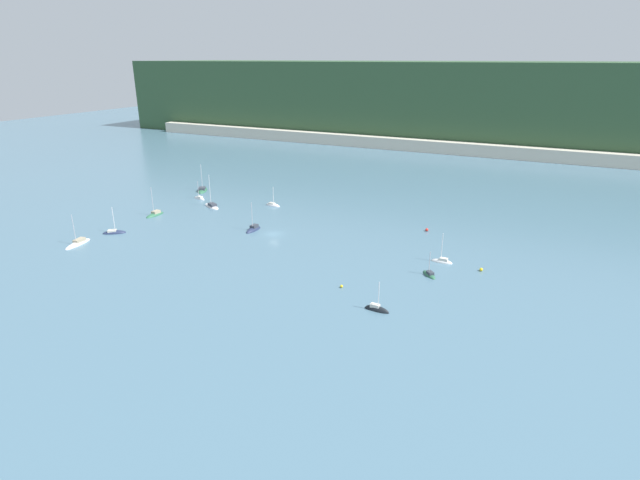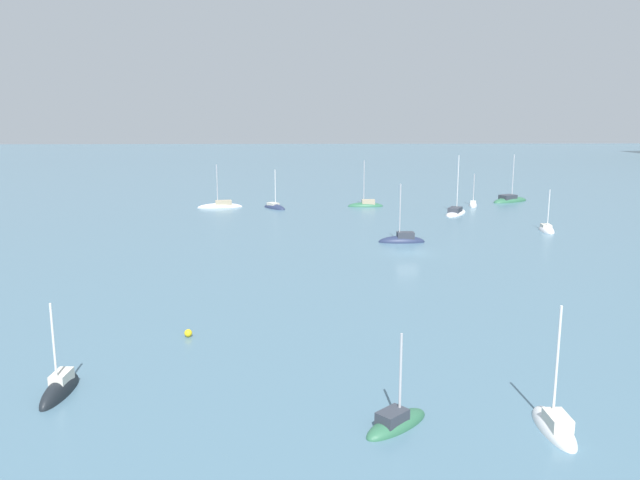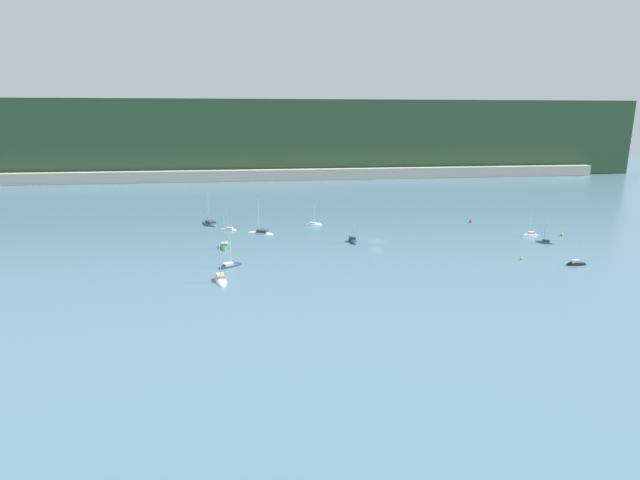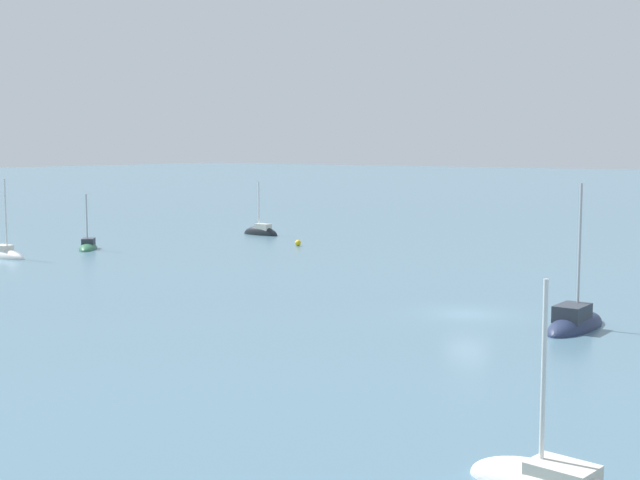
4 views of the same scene
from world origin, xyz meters
TOP-DOWN VIEW (x-y plane):
  - ground_plane at (0.00, 0.00)m, footprint 600.00×600.00m
  - sailboat_0 at (-30.09, 13.18)m, footprint 8.41×6.15m
  - sailboat_1 at (42.89, -7.92)m, footprint 4.25×4.44m
  - sailboat_2 at (-39.24, 18.61)m, footprint 5.19×2.65m
  - sailboat_3 at (-6.41, 0.26)m, footprint 2.04×6.12m
  - sailboat_4 at (-39.05, -27.67)m, footprint 3.38×8.28m
  - sailboat_5 at (-45.06, 27.39)m, footprint 6.88×8.88m
  - sailboat_6 at (-13.84, 22.38)m, footprint 5.21×2.35m
  - sailboat_7 at (38.33, -27.42)m, footprint 4.78×1.53m
  - sailboat_8 at (43.60, 0.35)m, footprint 4.76×1.53m
  - sailboat_9 at (-37.60, -17.81)m, footprint 5.85×5.09m
  - sailboat_10 at (-39.38, -1.17)m, footprint 2.34×6.51m
  - mooring_buoy_1 at (28.75, -21.48)m, footprint 0.58×0.58m

SIDE VIEW (x-z plane):
  - ground_plane at x=0.00m, z-range 0.00..0.00m
  - sailboat_6 at x=-13.84m, z-range -3.35..3.48m
  - sailboat_9 at x=-37.60m, z-range -3.79..3.94m
  - sailboat_2 at x=-39.24m, z-range -3.23..3.41m
  - sailboat_7 at x=38.33m, z-range -3.23..3.42m
  - sailboat_1 at x=42.89m, z-range -2.76..2.97m
  - sailboat_8 at x=43.60m, z-range -3.65..3.87m
  - sailboat_5 at x=-45.06m, z-range -4.85..5.08m
  - sailboat_4 at x=-39.05m, z-range -4.12..4.36m
  - sailboat_10 at x=-39.38m, z-range -4.42..4.68m
  - sailboat_3 at x=-6.41m, z-range -4.13..4.39m
  - sailboat_0 at x=-30.09m, z-range -5.09..5.37m
  - mooring_buoy_1 at x=28.75m, z-range 0.00..0.58m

